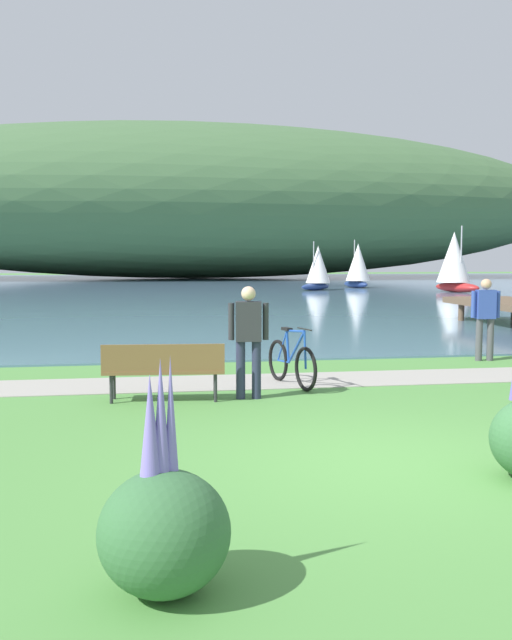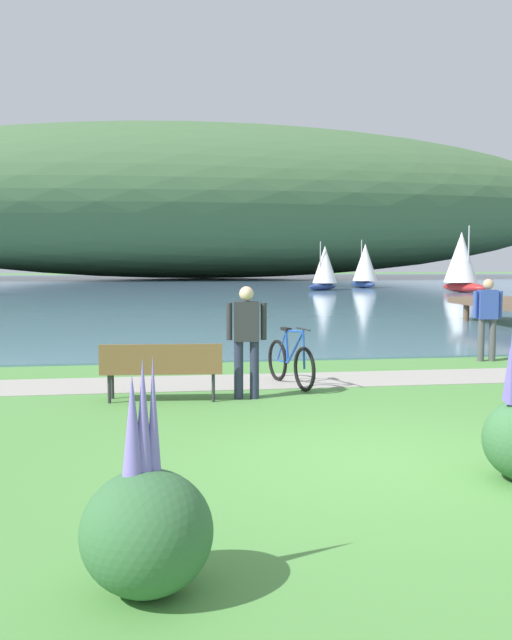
{
  "view_description": "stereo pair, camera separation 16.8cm",
  "coord_description": "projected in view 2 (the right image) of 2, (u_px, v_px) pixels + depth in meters",
  "views": [
    {
      "loc": [
        -2.46,
        -6.87,
        2.12
      ],
      "look_at": [
        -0.49,
        5.72,
        1.0
      ],
      "focal_mm": 39.07,
      "sensor_mm": 36.0,
      "label": 1
    },
    {
      "loc": [
        -2.3,
        -6.89,
        2.12
      ],
      "look_at": [
        -0.49,
        5.72,
        1.0
      ],
      "focal_mm": 39.07,
      "sensor_mm": 36.0,
      "label": 2
    }
  ],
  "objects": [
    {
      "name": "person_at_shoreline",
      "position": [
        487.0,
        314.0,
        14.4
      ],
      "size": [
        0.61,
        0.26,
        1.71
      ],
      "color": "#4C4C51",
      "rests_on": "ground"
    },
    {
      "name": "bicycle_beside_path",
      "position": [
        291.0,
        362.0,
        11.61
      ],
      "size": [
        0.49,
        1.73,
        1.01
      ],
      "color": "black",
      "rests_on": "ground"
    },
    {
      "name": "sailboat_nearest_to_shore",
      "position": [
        462.0,
        261.0,
        43.5
      ],
      "size": [
        2.7,
        3.64,
        4.13
      ],
      "color": "#B22323",
      "rests_on": "bay_water"
    },
    {
      "name": "echium_bush_closest_to_camera",
      "position": [
        147.0,
        526.0,
        4.39
      ],
      "size": [
        0.85,
        0.85,
        1.52
      ],
      "color": "#386B3D",
      "rests_on": "ground"
    },
    {
      "name": "sailboat_far_off",
      "position": [
        324.0,
        267.0,
        46.29
      ],
      "size": [
        2.68,
        2.45,
        3.24
      ],
      "color": "navy",
      "rests_on": "bay_water"
    },
    {
      "name": "ground_plane",
      "position": [
        379.0,
        461.0,
        7.31
      ],
      "size": [
        200.0,
        200.0,
        0.0
      ],
      "primitive_type": "plane",
      "color": "#518E42"
    },
    {
      "name": "distant_hillside",
      "position": [
        201.0,
        202.0,
        74.8
      ],
      "size": [
        85.94,
        28.0,
        16.28
      ],
      "primitive_type": "ellipsoid",
      "color": "#42663D",
      "rests_on": "bay_water"
    },
    {
      "name": "person_on_the_grass",
      "position": [
        247.0,
        335.0,
        10.5
      ],
      "size": [
        0.61,
        0.26,
        1.71
      ],
      "color": "#282D47",
      "rests_on": "ground"
    },
    {
      "name": "park_bench_near_camera",
      "position": [
        162.0,
        367.0,
        10.34
      ],
      "size": [
        1.83,
        0.62,
        0.88
      ],
      "color": "brown",
      "rests_on": "ground"
    },
    {
      "name": "sailboat_toward_hillside",
      "position": [
        365.0,
        265.0,
        49.97
      ],
      "size": [
        2.13,
        3.06,
        3.47
      ],
      "color": "navy",
      "rests_on": "bay_water"
    },
    {
      "name": "bay_water",
      "position": [
        186.0,
        286.0,
        53.86
      ],
      "size": [
        180.0,
        80.0,
        0.04
      ],
      "primitive_type": "cube",
      "color": "#5B7F9E",
      "rests_on": "ground"
    },
    {
      "name": "shoreline_path",
      "position": [
        290.0,
        381.0,
        12.12
      ],
      "size": [
        60.0,
        1.5,
        0.01
      ],
      "primitive_type": "cube",
      "color": "#A39E93",
      "rests_on": "ground"
    }
  ]
}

